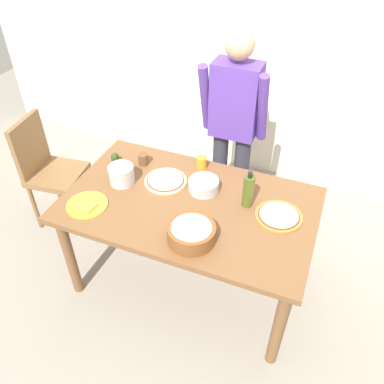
{
  "coord_description": "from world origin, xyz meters",
  "views": [
    {
      "loc": [
        0.73,
        -1.75,
        2.44
      ],
      "look_at": [
        0.0,
        0.05,
        0.81
      ],
      "focal_mm": 37.15,
      "sensor_mm": 36.0,
      "label": 1
    }
  ],
  "objects_px": {
    "pizza_cooked_on_tray": "(279,216)",
    "plate_with_slice": "(87,205)",
    "person_cook": "(234,123)",
    "mixing_bowl_steel": "(204,185)",
    "cup_orange": "(202,163)",
    "chair_wooden_left": "(47,167)",
    "cup_small_brown": "(143,159)",
    "dining_table": "(189,213)",
    "steel_pot": "(121,174)",
    "popcorn_bowl": "(191,232)",
    "olive_oil_bottle": "(248,191)",
    "avocado": "(115,157)",
    "pizza_raw_on_board": "(166,181)"
  },
  "relations": [
    {
      "from": "chair_wooden_left",
      "to": "olive_oil_bottle",
      "type": "relative_size",
      "value": 3.71
    },
    {
      "from": "steel_pot",
      "to": "popcorn_bowl",
      "type": "bearing_deg",
      "value": -26.63
    },
    {
      "from": "plate_with_slice",
      "to": "cup_orange",
      "type": "bearing_deg",
      "value": 51.11
    },
    {
      "from": "avocado",
      "to": "steel_pot",
      "type": "bearing_deg",
      "value": -49.12
    },
    {
      "from": "dining_table",
      "to": "avocado",
      "type": "relative_size",
      "value": 22.86
    },
    {
      "from": "steel_pot",
      "to": "cup_orange",
      "type": "xyz_separation_m",
      "value": [
        0.44,
        0.36,
        -0.02
      ]
    },
    {
      "from": "pizza_raw_on_board",
      "to": "steel_pot",
      "type": "distance_m",
      "value": 0.3
    },
    {
      "from": "dining_table",
      "to": "person_cook",
      "type": "xyz_separation_m",
      "value": [
        0.05,
        0.76,
        0.27
      ]
    },
    {
      "from": "chair_wooden_left",
      "to": "pizza_raw_on_board",
      "type": "bearing_deg",
      "value": -3.57
    },
    {
      "from": "chair_wooden_left",
      "to": "mixing_bowl_steel",
      "type": "height_order",
      "value": "chair_wooden_left"
    },
    {
      "from": "olive_oil_bottle",
      "to": "cup_orange",
      "type": "relative_size",
      "value": 3.01
    },
    {
      "from": "pizza_cooked_on_tray",
      "to": "mixing_bowl_steel",
      "type": "relative_size",
      "value": 1.45
    },
    {
      "from": "plate_with_slice",
      "to": "avocado",
      "type": "height_order",
      "value": "avocado"
    },
    {
      "from": "chair_wooden_left",
      "to": "person_cook",
      "type": "bearing_deg",
      "value": 21.81
    },
    {
      "from": "pizza_raw_on_board",
      "to": "steel_pot",
      "type": "xyz_separation_m",
      "value": [
        -0.27,
        -0.11,
        0.06
      ]
    },
    {
      "from": "plate_with_slice",
      "to": "olive_oil_bottle",
      "type": "bearing_deg",
      "value": 22.62
    },
    {
      "from": "person_cook",
      "to": "pizza_cooked_on_tray",
      "type": "height_order",
      "value": "person_cook"
    },
    {
      "from": "person_cook",
      "to": "popcorn_bowl",
      "type": "relative_size",
      "value": 5.79
    },
    {
      "from": "pizza_raw_on_board",
      "to": "pizza_cooked_on_tray",
      "type": "relative_size",
      "value": 1.0
    },
    {
      "from": "pizza_cooked_on_tray",
      "to": "popcorn_bowl",
      "type": "height_order",
      "value": "popcorn_bowl"
    },
    {
      "from": "dining_table",
      "to": "plate_with_slice",
      "type": "xyz_separation_m",
      "value": [
        -0.59,
        -0.27,
        0.1
      ]
    },
    {
      "from": "pizza_cooked_on_tray",
      "to": "mixing_bowl_steel",
      "type": "xyz_separation_m",
      "value": [
        -0.52,
        0.07,
        0.03
      ]
    },
    {
      "from": "person_cook",
      "to": "pizza_cooked_on_tray",
      "type": "xyz_separation_m",
      "value": [
        0.51,
        -0.67,
        -0.17
      ]
    },
    {
      "from": "person_cook",
      "to": "avocado",
      "type": "relative_size",
      "value": 23.14
    },
    {
      "from": "person_cook",
      "to": "mixing_bowl_steel",
      "type": "xyz_separation_m",
      "value": [
        -0.01,
        -0.6,
        -0.14
      ]
    },
    {
      "from": "steel_pot",
      "to": "olive_oil_bottle",
      "type": "bearing_deg",
      "value": 6.19
    },
    {
      "from": "cup_orange",
      "to": "avocado",
      "type": "relative_size",
      "value": 1.21
    },
    {
      "from": "pizza_cooked_on_tray",
      "to": "cup_orange",
      "type": "height_order",
      "value": "cup_orange"
    },
    {
      "from": "person_cook",
      "to": "popcorn_bowl",
      "type": "bearing_deg",
      "value": -85.34
    },
    {
      "from": "chair_wooden_left",
      "to": "cup_small_brown",
      "type": "relative_size",
      "value": 11.18
    },
    {
      "from": "plate_with_slice",
      "to": "cup_small_brown",
      "type": "distance_m",
      "value": 0.55
    },
    {
      "from": "pizza_cooked_on_tray",
      "to": "steel_pot",
      "type": "bearing_deg",
      "value": -176.98
    },
    {
      "from": "person_cook",
      "to": "steel_pot",
      "type": "bearing_deg",
      "value": -126.93
    },
    {
      "from": "pizza_cooked_on_tray",
      "to": "cup_orange",
      "type": "xyz_separation_m",
      "value": [
        -0.62,
        0.3,
        0.03
      ]
    },
    {
      "from": "person_cook",
      "to": "plate_with_slice",
      "type": "bearing_deg",
      "value": -121.78
    },
    {
      "from": "cup_small_brown",
      "to": "dining_table",
      "type": "bearing_deg",
      "value": -30.0
    },
    {
      "from": "dining_table",
      "to": "cup_small_brown",
      "type": "height_order",
      "value": "cup_small_brown"
    },
    {
      "from": "person_cook",
      "to": "mixing_bowl_steel",
      "type": "distance_m",
      "value": 0.62
    },
    {
      "from": "steel_pot",
      "to": "avocado",
      "type": "height_order",
      "value": "steel_pot"
    },
    {
      "from": "steel_pot",
      "to": "avocado",
      "type": "bearing_deg",
      "value": 130.88
    },
    {
      "from": "cup_small_brown",
      "to": "pizza_cooked_on_tray",
      "type": "bearing_deg",
      "value": -10.19
    },
    {
      "from": "dining_table",
      "to": "pizza_raw_on_board",
      "type": "xyz_separation_m",
      "value": [
        -0.23,
        0.14,
        0.1
      ]
    },
    {
      "from": "chair_wooden_left",
      "to": "olive_oil_bottle",
      "type": "xyz_separation_m",
      "value": [
        1.67,
        -0.09,
        0.33
      ]
    },
    {
      "from": "popcorn_bowl",
      "to": "mixing_bowl_steel",
      "type": "distance_m",
      "value": 0.45
    },
    {
      "from": "mixing_bowl_steel",
      "to": "cup_orange",
      "type": "distance_m",
      "value": 0.25
    },
    {
      "from": "pizza_raw_on_board",
      "to": "plate_with_slice",
      "type": "xyz_separation_m",
      "value": [
        -0.36,
        -0.41,
        -0.0
      ]
    },
    {
      "from": "pizza_cooked_on_tray",
      "to": "plate_with_slice",
      "type": "bearing_deg",
      "value": -162.88
    },
    {
      "from": "pizza_cooked_on_tray",
      "to": "person_cook",
      "type": "bearing_deg",
      "value": 127.16
    },
    {
      "from": "mixing_bowl_steel",
      "to": "pizza_cooked_on_tray",
      "type": "bearing_deg",
      "value": -7.68
    },
    {
      "from": "cup_orange",
      "to": "person_cook",
      "type": "bearing_deg",
      "value": 73.7
    }
  ]
}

